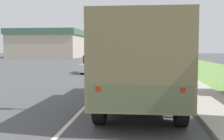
% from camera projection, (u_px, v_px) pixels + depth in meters
% --- Properties ---
extents(ground_plane, '(180.00, 180.00, 0.00)m').
position_uv_depth(ground_plane, '(126.00, 64.00, 38.42)').
color(ground_plane, '#4C4C4F').
extents(lane_centre_stripe, '(0.12, 120.00, 0.00)m').
position_uv_depth(lane_centre_stripe, '(126.00, 63.00, 38.42)').
color(lane_centre_stripe, silver).
rests_on(lane_centre_stripe, ground).
extents(sidewalk_right, '(1.80, 120.00, 0.12)m').
position_uv_depth(sidewalk_right, '(160.00, 63.00, 37.96)').
color(sidewalk_right, '#ADAAA3').
rests_on(sidewalk_right, ground).
extents(grass_strip_right, '(7.00, 120.00, 0.02)m').
position_uv_depth(grass_strip_right, '(193.00, 64.00, 37.52)').
color(grass_strip_right, '#6B9347').
rests_on(grass_strip_right, ground).
extents(military_truck, '(2.43, 7.64, 2.95)m').
position_uv_depth(military_truck, '(140.00, 60.00, 9.62)').
color(military_truck, '#545B3D').
rests_on(military_truck, ground).
extents(car_nearest_ahead, '(1.72, 3.97, 1.48)m').
position_uv_depth(car_nearest_ahead, '(94.00, 65.00, 23.55)').
color(car_nearest_ahead, '#B7BABF').
rests_on(car_nearest_ahead, ground).
extents(car_second_ahead, '(1.89, 4.83, 1.52)m').
position_uv_depth(car_second_ahead, '(138.00, 59.00, 36.94)').
color(car_second_ahead, maroon).
rests_on(car_second_ahead, ground).
extents(car_third_ahead, '(1.79, 4.09, 1.72)m').
position_uv_depth(car_third_ahead, '(139.00, 56.00, 47.56)').
color(car_third_ahead, silver).
rests_on(car_third_ahead, ground).
extents(car_fourth_ahead, '(1.90, 4.09, 1.66)m').
position_uv_depth(car_fourth_ahead, '(138.00, 55.00, 61.06)').
color(car_fourth_ahead, '#336B3D').
rests_on(car_fourth_ahead, ground).
extents(building_distant, '(15.46, 14.24, 6.29)m').
position_uv_depth(building_distant, '(48.00, 44.00, 64.67)').
color(building_distant, '#B2A893').
rests_on(building_distant, ground).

